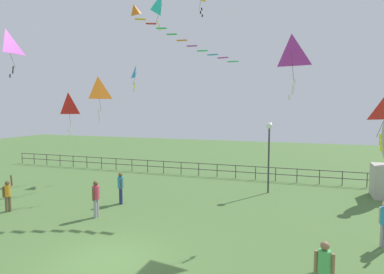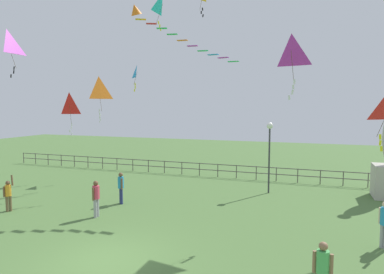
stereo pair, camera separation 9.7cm
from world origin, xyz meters
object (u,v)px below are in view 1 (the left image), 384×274
kite_1 (162,4)px  kite_6 (68,105)px  lamppost (269,142)px  kite_0 (291,52)px  person_3 (324,269)px  person_4 (121,186)px  kite_7 (98,89)px  kite_5 (6,43)px  person_5 (96,196)px  streamer_kite (144,15)px  kite_4 (136,72)px  person_0 (8,194)px

kite_1 → kite_6: 9.29m
lamppost → kite_6: bearing=-176.0°
kite_0 → person_3: bearing=-78.1°
person_4 → kite_1: size_ratio=0.67×
kite_7 → person_4: bearing=-44.9°
kite_5 → kite_7: kite_5 is taller
lamppost → kite_7: (-10.89, -0.91, 3.15)m
kite_7 → person_3: bearing=-36.6°
lamppost → person_3: bearing=-76.7°
person_5 → streamer_kite: streamer_kite is taller
person_3 → kite_6: size_ratio=0.56×
kite_1 → kite_5: 9.92m
person_3 → kite_0: kite_0 is taller
lamppost → person_4: size_ratio=2.52×
kite_5 → person_3: bearing=-19.8°
lamppost → kite_4: size_ratio=2.11×
person_0 → kite_6: 8.25m
lamppost → person_0: bearing=-145.9°
person_5 → kite_0: (8.29, 1.88, 6.30)m
person_4 → kite_6: (-6.27, 3.87, 4.23)m
lamppost → kite_5: 15.98m
person_4 → kite_4: size_ratio=0.84×
kite_1 → kite_4: kite_1 is taller
lamppost → kite_0: bearing=-75.2°
kite_6 → kite_1: bearing=23.0°
kite_6 → streamer_kite: streamer_kite is taller
kite_0 → kite_6: (-14.62, 4.22, -2.09)m
kite_4 → kite_7: kite_4 is taller
person_3 → kite_4: bearing=132.9°
kite_0 → kite_5: bearing=179.1°
person_4 → kite_7: kite_7 is taller
kite_6 → lamppost: bearing=4.0°
lamppost → kite_7: size_ratio=1.40×
person_5 → streamer_kite: bearing=82.7°
streamer_kite → kite_6: bearing=162.7°
kite_5 → kite_4: bearing=60.9°
kite_7 → kite_6: bearing=-179.5°
kite_0 → kite_4: bearing=145.7°
kite_4 → kite_7: 3.88m
kite_6 → streamer_kite: size_ratio=0.50×
streamer_kite → lamppost: bearing=25.5°
lamppost → kite_4: 11.27m
person_0 → kite_4: kite_4 is taller
person_3 → kite_1: size_ratio=0.68×
kite_4 → kite_6: kite_4 is taller
kite_0 → kite_7: 13.01m
kite_0 → kite_4: kite_4 is taller
person_3 → person_0: bearing=167.1°
person_0 → kite_6: kite_6 is taller
kite_6 → kite_5: bearing=-102.8°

